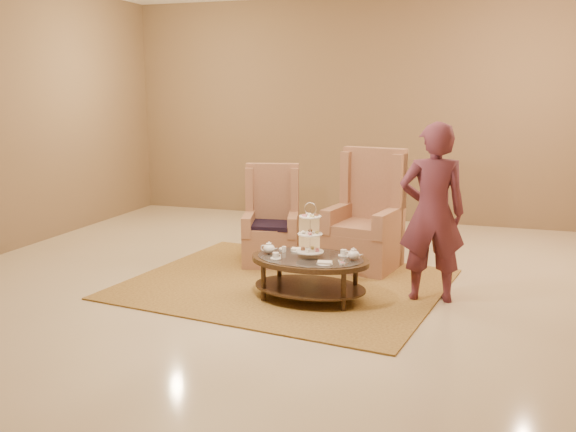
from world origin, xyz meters
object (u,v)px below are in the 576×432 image
(armchair_right, at_px, (367,228))
(tea_table, at_px, (310,265))
(armchair_left, at_px, (272,230))
(person, at_px, (432,213))

(armchair_right, bearing_deg, tea_table, -91.33)
(tea_table, height_order, armchair_right, armchair_right)
(tea_table, bearing_deg, armchair_left, 127.11)
(tea_table, xyz_separation_m, person, (1.13, 0.38, 0.53))
(tea_table, bearing_deg, person, 21.33)
(armchair_left, relative_size, person, 0.67)
(tea_table, height_order, armchair_left, armchair_left)
(armchair_left, bearing_deg, person, -38.37)
(person, bearing_deg, armchair_left, -37.88)
(tea_table, distance_m, armchair_left, 1.49)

